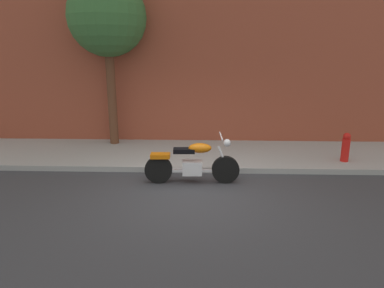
# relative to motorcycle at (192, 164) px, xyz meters

# --- Properties ---
(ground_plane) EXTENTS (60.00, 60.00, 0.00)m
(ground_plane) POSITION_rel_motorcycle_xyz_m (0.01, -0.58, -0.45)
(ground_plane) COLOR #38383D
(sidewalk) EXTENTS (21.13, 2.78, 0.14)m
(sidewalk) POSITION_rel_motorcycle_xyz_m (0.01, 2.04, -0.38)
(sidewalk) COLOR #9E9E9E
(sidewalk) RESTS_ON ground
(building_facade) EXTENTS (21.13, 0.50, 7.40)m
(building_facade) POSITION_rel_motorcycle_xyz_m (0.01, 3.68, 3.25)
(building_facade) COLOR brown
(building_facade) RESTS_ON ground
(motorcycle) EXTENTS (2.16, 0.70, 1.13)m
(motorcycle) POSITION_rel_motorcycle_xyz_m (0.00, 0.00, 0.00)
(motorcycle) COLOR black
(motorcycle) RESTS_ON ground
(street_tree) EXTENTS (2.28, 2.28, 5.05)m
(street_tree) POSITION_rel_motorcycle_xyz_m (-2.56, 2.96, 3.41)
(street_tree) COLOR brown
(street_tree) RESTS_ON ground
(fire_hydrant) EXTENTS (0.20, 0.20, 0.91)m
(fire_hydrant) POSITION_rel_motorcycle_xyz_m (3.96, 1.32, 0.00)
(fire_hydrant) COLOR red
(fire_hydrant) RESTS_ON ground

